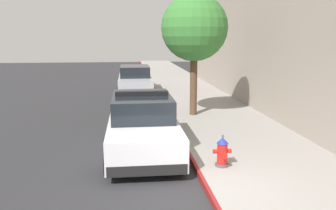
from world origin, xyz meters
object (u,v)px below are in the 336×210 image
Objects in this scene: parked_car_silver_ahead at (135,80)px; fire_hydrant at (222,152)px; police_cruiser at (142,124)px; street_tree at (194,28)px.

fire_hydrant is (1.79, -12.40, -0.24)m from parked_car_silver_ahead.
fire_hydrant is at bearing -81.79° from parked_car_silver_ahead.
fire_hydrant is at bearing -46.86° from police_cruiser.
parked_car_silver_ahead is at bearing 98.21° from fire_hydrant.
police_cruiser is at bearing 133.14° from fire_hydrant.
fire_hydrant is (1.80, -1.92, -0.24)m from police_cruiser.
street_tree is (2.17, 3.73, 2.76)m from police_cruiser.
police_cruiser is 1.04× the size of street_tree.
street_tree is at bearing -72.29° from parked_car_silver_ahead.
street_tree reaches higher than parked_car_silver_ahead.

